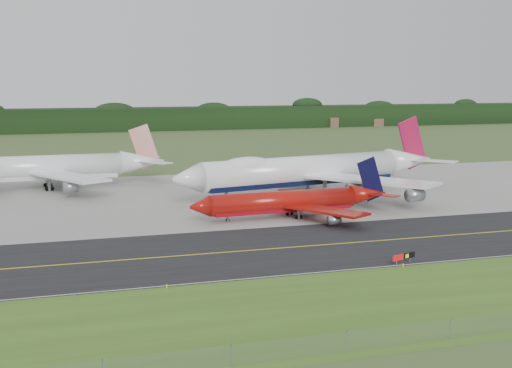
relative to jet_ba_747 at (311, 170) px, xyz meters
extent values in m
plane|color=#3A5327|center=(-14.95, -42.75, -6.13)|extent=(600.00, 600.00, 0.00)
cube|color=#36601C|center=(-14.95, -77.75, -6.13)|extent=(400.00, 30.00, 0.01)
cube|color=black|center=(-14.95, -46.75, -6.12)|extent=(400.00, 32.00, 0.02)
cube|color=gray|center=(-14.95, 8.25, -6.12)|extent=(400.00, 78.00, 0.01)
cube|color=yellow|center=(-14.95, -46.75, -6.10)|extent=(400.00, 0.40, 0.00)
cube|color=silver|center=(-14.95, -62.25, -6.10)|extent=(400.00, 0.25, 0.00)
plane|color=slate|center=(-14.95, -90.75, -5.03)|extent=(320.00, 0.00, 320.00)
cylinder|color=slate|center=(-14.95, -90.75, -5.03)|extent=(0.10, 0.10, 2.20)
cube|color=black|center=(-14.95, 232.25, -0.13)|extent=(700.00, 24.00, 12.00)
cylinder|color=white|center=(-2.53, -0.52, 0.19)|extent=(51.69, 16.66, 6.53)
cube|color=black|center=(-2.53, -0.52, -1.93)|extent=(48.84, 14.54, 2.29)
cone|color=white|center=(-30.87, -6.29, 0.19)|extent=(7.60, 7.68, 6.53)
cone|color=white|center=(29.31, 5.97, 0.68)|extent=(14.60, 9.11, 6.53)
ellipsoid|color=white|center=(-16.64, -3.39, 1.99)|extent=(14.16, 8.10, 4.16)
cube|color=white|center=(9.12, -12.99, -0.95)|extent=(24.77, 28.91, 0.56)
cube|color=white|center=(3.31, 15.52, -0.95)|extent=(15.82, 30.46, 0.56)
cube|color=#A8133B|center=(30.02, 6.11, 5.12)|extent=(9.30, 2.38, 13.53)
cylinder|color=gray|center=(5.06, -13.17, -2.73)|extent=(4.04, 3.40, 2.74)
cylinder|color=gray|center=(-0.49, 14.10, -2.73)|extent=(4.04, 3.40, 2.74)
cylinder|color=gray|center=(13.37, -24.39, -2.73)|extent=(4.04, 3.40, 2.74)
cylinder|color=gray|center=(2.77, 27.67, -2.73)|extent=(4.04, 3.40, 2.74)
cylinder|color=black|center=(-21.68, -4.41, -5.54)|extent=(1.26, 0.75, 1.18)
cylinder|color=slate|center=(2.21, -3.21, -3.95)|extent=(1.08, 1.08, 4.37)
cylinder|color=black|center=(2.21, -3.21, -5.54)|extent=(1.27, 0.81, 1.18)
cylinder|color=slate|center=(0.78, 3.82, -3.95)|extent=(1.08, 1.08, 4.37)
cylinder|color=black|center=(0.78, 3.82, -5.54)|extent=(1.27, 0.81, 1.18)
cylinder|color=#97100B|center=(-15.12, -22.75, -2.78)|extent=(30.54, 5.97, 4.11)
cube|color=maroon|center=(-15.12, -22.75, -4.12)|extent=(28.96, 4.85, 1.44)
cone|color=#97100B|center=(-32.16, -23.81, -2.78)|extent=(4.04, 4.33, 4.11)
cone|color=#97100B|center=(4.01, -21.57, -2.47)|extent=(8.25, 4.59, 4.11)
cube|color=#97100B|center=(-9.41, -30.87, -3.50)|extent=(12.89, 17.46, 0.46)
cube|color=#97100B|center=(-10.45, -14.00, -3.50)|extent=(11.28, 17.73, 0.46)
cube|color=black|center=(4.59, -21.53, 0.62)|extent=(6.49, 0.73, 9.35)
cylinder|color=gray|center=(-9.46, -34.92, -4.62)|extent=(2.34, 1.86, 1.72)
cylinder|color=gray|center=(-11.01, -9.98, -4.62)|extent=(2.34, 1.86, 1.72)
cylinder|color=black|center=(-26.63, -23.46, -5.76)|extent=(0.76, 0.38, 0.74)
cylinder|color=slate|center=(-12.56, -24.86, -5.07)|extent=(0.61, 0.61, 2.12)
cylinder|color=black|center=(-12.56, -24.86, -5.76)|extent=(0.76, 0.41, 0.74)
cylinder|color=slate|center=(-12.84, -20.35, -5.07)|extent=(0.61, 0.61, 2.12)
cylinder|color=black|center=(-12.84, -20.35, -5.76)|extent=(0.76, 0.41, 0.74)
cylinder|color=white|center=(-61.61, 30.21, -0.59)|extent=(43.01, 7.31, 5.95)
cube|color=silver|center=(-61.61, 30.21, -2.53)|extent=(40.82, 5.75, 2.08)
cone|color=white|center=(-34.55, 31.07, -0.15)|extent=(11.49, 6.31, 5.95)
cube|color=white|center=(-53.71, 18.19, -1.63)|extent=(17.97, 25.39, 0.53)
cube|color=white|center=(-54.49, 42.71, -1.63)|extent=(16.77, 25.60, 0.53)
cube|color=red|center=(-33.88, 31.09, 3.72)|extent=(8.22, 0.74, 11.83)
cylinder|color=gray|center=(-53.89, 12.31, -3.26)|extent=(3.33, 2.60, 2.50)
cylinder|color=gray|center=(-55.04, 48.56, -3.26)|extent=(3.33, 2.60, 2.50)
cylinder|color=slate|center=(-58.08, 27.05, -4.25)|extent=(0.86, 0.86, 3.75)
cylinder|color=black|center=(-58.08, 27.05, -5.60)|extent=(1.09, 0.57, 1.07)
cylinder|color=slate|center=(-58.28, 33.59, -4.25)|extent=(0.86, 0.86, 3.75)
cylinder|color=black|center=(-58.28, 33.59, -5.60)|extent=(1.09, 0.57, 1.07)
cylinder|color=slate|center=(-11.49, -62.10, -5.79)|extent=(0.12, 0.12, 0.68)
cylinder|color=slate|center=(-8.75, -61.16, -5.79)|extent=(0.12, 0.12, 0.68)
cube|color=#A80C0E|center=(-11.21, -62.01, -5.02)|extent=(2.07, 0.85, 0.87)
cube|color=black|center=(-9.48, -61.41, -5.02)|extent=(0.97, 0.48, 0.87)
cube|color=black|center=(-8.38, -61.04, -5.02)|extent=(1.15, 0.54, 0.87)
cylinder|color=yellow|center=(-45.96, -63.25, -5.88)|extent=(0.16, 0.16, 0.50)
cylinder|color=yellow|center=(-11.07, -63.25, -5.88)|extent=(0.16, 0.16, 0.50)
camera|label=1|loc=(-62.33, -153.04, 21.02)|focal=50.00mm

